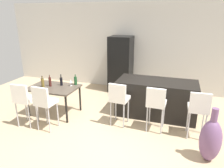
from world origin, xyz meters
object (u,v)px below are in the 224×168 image
Objects in this scene: bar_chair_middle at (156,102)px; wine_bottle_left at (43,84)px; kitchen_island at (156,98)px; wine_bottle_far at (50,82)px; wine_bottle_corner at (43,82)px; wine_bottle_inner at (61,81)px; dining_chair_near at (24,98)px; dining_chair_far at (44,101)px; bar_chair_right at (199,107)px; refrigerator at (121,64)px; dining_table at (54,90)px; floor_vase at (210,140)px; wine_bottle_middle at (76,81)px; bar_chair_left at (119,98)px; wine_glass_right at (71,81)px.

wine_bottle_left is at bearing -178.20° from bar_chair_middle.
wine_bottle_far is (-2.63, -0.73, 0.40)m from kitchen_island.
wine_bottle_inner is (0.39, 0.25, -0.01)m from wine_bottle_corner.
dining_chair_near is at bearing -98.07° from wine_bottle_left.
dining_chair_far is (-2.34, -0.71, 0.00)m from bar_chair_middle.
wine_bottle_far is (-2.71, 0.10, 0.16)m from bar_chair_middle.
bar_chair_right and dining_chair_near have the same top height.
dining_table is at bearing -117.32° from refrigerator.
floor_vase is (1.05, -0.70, -0.29)m from bar_chair_middle.
bar_chair_right reaches higher than wine_bottle_far.
floor_vase is at bearing -53.33° from kitchen_island.
refrigerator reaches higher than wine_bottle_middle.
bar_chair_right reaches higher than dining_table.
wine_bottle_corner reaches higher than kitchen_island.
wine_bottle_corner reaches higher than dining_table.
refrigerator is (1.02, 2.05, 0.07)m from wine_bottle_inner.
wine_bottle_corner reaches higher than floor_vase.
bar_chair_right reaches higher than wine_bottle_inner.
floor_vase is at bearing -33.63° from bar_chair_middle.
bar_chair_middle is 2.80m from wine_bottle_left.
wine_bottle_corner is (-3.73, -0.00, 0.16)m from bar_chair_right.
wine_bottle_corner is 0.11m from wine_bottle_left.
bar_chair_left and bar_chair_right have the same top height.
kitchen_island is 2.49m from wine_bottle_inner.
bar_chair_right is 0.78m from floor_vase.
bar_chair_left is 3.64× the size of wine_bottle_corner.
floor_vase is (3.84, -0.61, -0.45)m from wine_bottle_left.
bar_chair_left is at bearing 19.11° from dining_chair_near.
dining_chair_near reaches higher than floor_vase.
dining_chair_near reaches higher than dining_table.
bar_chair_right is at bearing 105.12° from floor_vase.
wine_bottle_far reaches higher than wine_glass_right.
bar_chair_left is 2.40m from refrigerator.
dining_chair_far is 1.01m from wine_glass_right.
wine_bottle_left is (-2.79, -0.09, 0.16)m from bar_chair_middle.
wine_bottle_far is 0.65m from wine_bottle_middle.
wine_bottle_far is 0.29× the size of floor_vase.
wine_bottle_far is at bearing 177.94° from bar_chair_middle.
wine_bottle_middle reaches higher than floor_vase.
wine_bottle_far reaches higher than wine_bottle_corner.
wine_bottle_corner is at bearing -179.99° from bar_chair_middle.
kitchen_island is 1.94× the size of floor_vase.
dining_chair_near is at bearing -115.31° from refrigerator.
bar_chair_middle is 2.49m from wine_bottle_inner.
wine_bottle_left is at bearing -161.41° from kitchen_island.
wine_bottle_corner is at bearing -163.51° from kitchen_island.
dining_chair_far is at bearing -64.93° from wine_bottle_far.
refrigerator is 1.81× the size of floor_vase.
refrigerator is at bearing 105.01° from bar_chair_left.
wine_bottle_inner is at bearing -171.67° from wine_glass_right.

